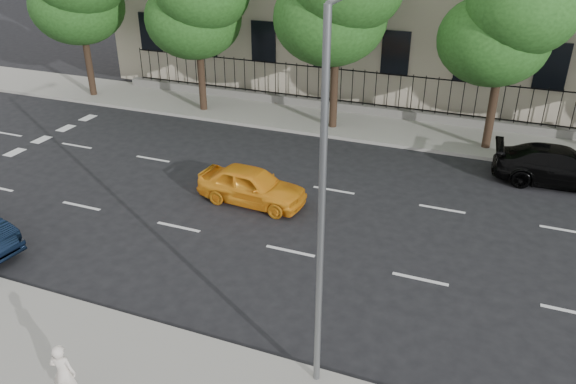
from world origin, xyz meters
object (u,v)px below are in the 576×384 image
object	(u,v)px
yellow_taxi	(252,185)
black_sedan	(561,166)
woman_near	(63,373)
street_light	(331,164)

from	to	relation	value
yellow_taxi	black_sedan	distance (m)	11.77
black_sedan	woman_near	bearing A→B (deg)	143.33
black_sedan	woman_near	size ratio (longest dim) A/B	3.36
yellow_taxi	woman_near	world-z (taller)	woman_near
street_light	black_sedan	xyz separation A→B (m)	(5.34, 12.49, -4.43)
yellow_taxi	woman_near	distance (m)	9.82
yellow_taxi	black_sedan	world-z (taller)	black_sedan
street_light	black_sedan	bearing A→B (deg)	66.87
yellow_taxi	street_light	bearing A→B (deg)	-140.03
street_light	black_sedan	size ratio (longest dim) A/B	1.63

